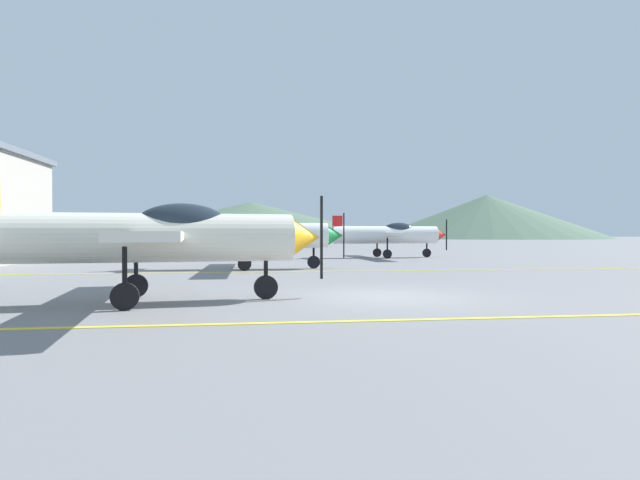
% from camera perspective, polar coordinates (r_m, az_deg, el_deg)
% --- Properties ---
extents(ground_plane, '(400.00, 400.00, 0.00)m').
position_cam_1_polar(ground_plane, '(12.82, 7.09, -6.18)').
color(ground_plane, slate).
extents(apron_line_near, '(80.00, 0.16, 0.01)m').
position_cam_1_polar(apron_line_near, '(9.59, 12.35, -8.51)').
color(apron_line_near, yellow).
rests_on(apron_line_near, ground_plane).
extents(apron_line_far, '(80.00, 0.16, 0.01)m').
position_cam_1_polar(apron_line_far, '(21.00, 1.25, -3.46)').
color(apron_line_far, yellow).
rests_on(apron_line_far, ground_plane).
extents(airplane_near, '(7.69, 8.83, 2.64)m').
position_cam_1_polar(airplane_near, '(12.11, -17.75, 0.44)').
color(airplane_near, silver).
rests_on(airplane_near, ground_plane).
extents(airplane_mid, '(7.60, 8.77, 2.64)m').
position_cam_1_polar(airplane_mid, '(22.62, -6.99, 0.59)').
color(airplane_mid, white).
rests_on(airplane_mid, ground_plane).
extents(airplane_far, '(7.65, 8.81, 2.64)m').
position_cam_1_polar(airplane_far, '(33.16, 7.65, 0.64)').
color(airplane_far, white).
rests_on(airplane_far, ground_plane).
extents(airplane_back, '(7.73, 8.78, 2.64)m').
position_cam_1_polar(airplane_back, '(37.64, -9.36, 0.65)').
color(airplane_back, silver).
rests_on(airplane_back, ground_plane).
extents(hill_centerleft, '(78.23, 78.23, 9.54)m').
position_cam_1_polar(hill_centerleft, '(134.15, -7.59, 2.11)').
color(hill_centerleft, '#4C6651').
rests_on(hill_centerleft, ground_plane).
extents(hill_centerright, '(70.07, 70.07, 13.33)m').
position_cam_1_polar(hill_centerright, '(167.20, 17.82, 2.46)').
color(hill_centerright, '#4C6651').
rests_on(hill_centerright, ground_plane).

